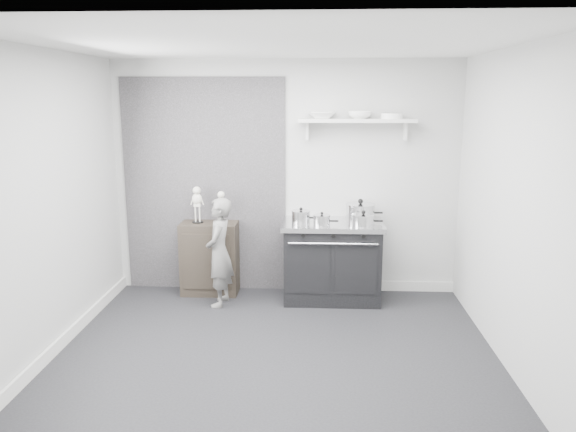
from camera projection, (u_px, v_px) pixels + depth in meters
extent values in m
plane|color=black|center=(275.00, 355.00, 5.06)|extent=(4.00, 4.00, 0.00)
cube|color=#B4B4B2|center=(286.00, 178.00, 6.53)|extent=(4.00, 0.02, 2.70)
cube|color=#B4B4B2|center=(248.00, 275.00, 3.01)|extent=(4.00, 0.02, 2.70)
cube|color=#B4B4B2|center=(44.00, 206.00, 4.87)|extent=(0.02, 3.60, 2.70)
cube|color=#B4B4B2|center=(513.00, 211.00, 4.67)|extent=(0.02, 3.60, 2.70)
cube|color=silver|center=(273.00, 43.00, 4.49)|extent=(4.00, 3.60, 0.02)
cube|color=black|center=(205.00, 186.00, 6.58)|extent=(1.90, 0.02, 2.50)
cube|color=silver|center=(369.00, 285.00, 6.73)|extent=(2.00, 0.03, 0.12)
cube|color=silver|center=(59.00, 344.00, 5.14)|extent=(0.03, 3.60, 0.12)
cube|color=silver|center=(357.00, 120.00, 6.22)|extent=(1.30, 0.26, 0.04)
cube|color=silver|center=(307.00, 131.00, 6.34)|extent=(0.03, 0.12, 0.20)
cube|color=silver|center=(405.00, 131.00, 6.29)|extent=(0.03, 0.12, 0.20)
cube|color=black|center=(332.00, 263.00, 6.38)|extent=(1.06, 0.64, 0.85)
cube|color=silver|center=(333.00, 224.00, 6.29)|extent=(1.13, 0.68, 0.05)
cube|color=black|center=(309.00, 269.00, 6.08)|extent=(0.45, 0.02, 0.55)
cube|color=black|center=(356.00, 270.00, 6.05)|extent=(0.45, 0.02, 0.55)
cylinder|color=silver|center=(333.00, 244.00, 5.97)|extent=(0.96, 0.02, 0.02)
cylinder|color=black|center=(303.00, 235.00, 5.99)|extent=(0.04, 0.03, 0.04)
cylinder|color=black|center=(333.00, 236.00, 5.97)|extent=(0.04, 0.03, 0.04)
cylinder|color=black|center=(363.00, 236.00, 5.95)|extent=(0.04, 0.03, 0.04)
cube|color=black|center=(210.00, 258.00, 6.58)|extent=(0.65, 0.38, 0.85)
imported|color=slate|center=(219.00, 252.00, 6.16)|extent=(0.33, 0.47, 1.21)
cylinder|color=silver|center=(301.00, 218.00, 6.20)|extent=(0.20, 0.20, 0.13)
cylinder|color=silver|center=(301.00, 211.00, 6.18)|extent=(0.21, 0.21, 0.02)
sphere|color=black|center=(301.00, 209.00, 6.18)|extent=(0.04, 0.04, 0.04)
cylinder|color=black|center=(314.00, 218.00, 6.19)|extent=(0.10, 0.02, 0.02)
cylinder|color=silver|center=(360.00, 213.00, 6.36)|extent=(0.33, 0.33, 0.17)
cylinder|color=silver|center=(360.00, 205.00, 6.34)|extent=(0.33, 0.33, 0.02)
sphere|color=black|center=(361.00, 201.00, 6.33)|extent=(0.06, 0.06, 0.06)
cylinder|color=black|center=(378.00, 213.00, 6.35)|extent=(0.10, 0.02, 0.02)
cylinder|color=silver|center=(363.00, 221.00, 6.08)|extent=(0.24, 0.24, 0.11)
cylinder|color=silver|center=(363.00, 215.00, 6.07)|extent=(0.25, 0.25, 0.02)
sphere|color=black|center=(364.00, 212.00, 6.06)|extent=(0.04, 0.04, 0.04)
cylinder|color=black|center=(378.00, 221.00, 6.07)|extent=(0.10, 0.02, 0.02)
cylinder|color=silver|center=(322.00, 221.00, 6.09)|extent=(0.18, 0.18, 0.11)
cylinder|color=silver|center=(322.00, 215.00, 6.08)|extent=(0.19, 0.19, 0.02)
sphere|color=black|center=(322.00, 213.00, 6.07)|extent=(0.03, 0.03, 0.03)
cylinder|color=black|center=(334.00, 221.00, 6.09)|extent=(0.10, 0.02, 0.02)
imported|color=white|center=(322.00, 115.00, 6.23)|extent=(0.30, 0.30, 0.07)
imported|color=white|center=(360.00, 115.00, 6.20)|extent=(0.26, 0.26, 0.08)
cylinder|color=white|center=(392.00, 116.00, 6.19)|extent=(0.25, 0.25, 0.06)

